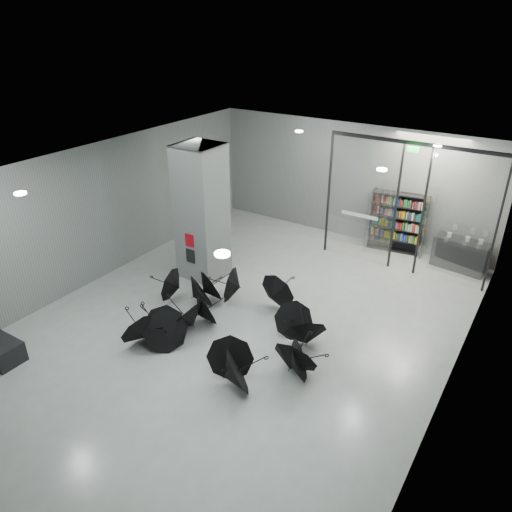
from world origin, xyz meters
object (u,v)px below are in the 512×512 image
Objects in this scene: column at (202,213)px; bookshelf at (398,223)px; umbrella_cluster at (219,326)px; shop_counter at (460,255)px.

bookshelf is (4.38, 4.75, -0.99)m from column.
umbrella_cluster is (-2.03, -7.15, -0.69)m from bookshelf.
bookshelf is at bearing 47.34° from column.
shop_counter is at bearing 59.15° from umbrella_cluster.
column is 6.54m from bookshelf.
column is at bearing -136.99° from shop_counter.
column is 8.08m from shop_counter.
shop_counter is (2.12, -0.20, -0.52)m from bookshelf.
shop_counter is (6.50, 4.55, -1.52)m from column.
column is at bearing -141.21° from bookshelf.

